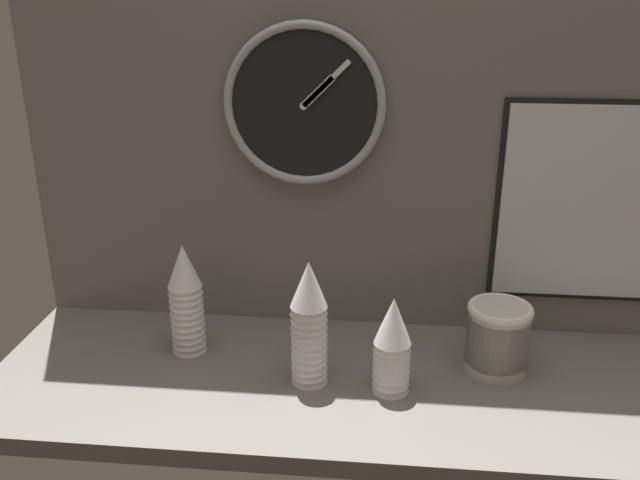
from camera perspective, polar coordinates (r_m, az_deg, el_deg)
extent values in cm
cube|color=slate|center=(151.45, 3.01, -12.00)|extent=(160.00, 56.00, 4.00)
cube|color=slate|center=(155.75, 3.90, 10.68)|extent=(160.00, 3.00, 105.00)
cone|color=white|center=(146.01, -0.91, -10.11)|extent=(7.82, 7.82, 10.00)
cone|color=white|center=(145.17, -0.91, -9.56)|extent=(7.82, 7.82, 10.00)
cone|color=white|center=(144.35, -0.92, -9.01)|extent=(7.82, 7.82, 10.00)
cone|color=white|center=(143.54, -0.92, -8.45)|extent=(7.82, 7.82, 10.00)
cone|color=white|center=(142.74, -0.92, -7.88)|extent=(7.82, 7.82, 10.00)
cone|color=white|center=(141.95, -0.93, -7.31)|extent=(7.82, 7.82, 10.00)
cone|color=white|center=(141.19, -0.93, -6.74)|extent=(7.82, 7.82, 10.00)
cone|color=white|center=(140.43, -0.94, -6.15)|extent=(7.82, 7.82, 10.00)
cone|color=white|center=(139.69, -0.94, -5.56)|extent=(7.82, 7.82, 10.00)
cone|color=white|center=(138.96, -0.94, -4.97)|extent=(7.82, 7.82, 10.00)
cone|color=white|center=(138.25, -0.95, -4.36)|extent=(7.82, 7.82, 10.00)
cone|color=white|center=(137.56, -0.95, -3.75)|extent=(7.82, 7.82, 10.00)
cone|color=white|center=(143.80, 6.01, -10.78)|extent=(7.82, 7.82, 10.00)
cone|color=white|center=(142.95, 6.03, -10.22)|extent=(7.82, 7.82, 10.00)
cone|color=white|center=(142.11, 6.06, -9.67)|extent=(7.82, 7.82, 10.00)
cone|color=white|center=(141.29, 6.08, -9.10)|extent=(7.82, 7.82, 10.00)
cone|color=white|center=(140.48, 6.11, -8.53)|extent=(7.82, 7.82, 10.00)
cone|color=white|center=(139.68, 6.14, -7.96)|extent=(7.82, 7.82, 10.00)
cone|color=white|center=(138.90, 6.16, -7.37)|extent=(7.82, 7.82, 10.00)
cone|color=white|center=(138.13, 6.19, -6.78)|extent=(7.82, 7.82, 10.00)
cone|color=white|center=(160.16, -11.01, -7.49)|extent=(7.82, 7.82, 10.00)
cone|color=white|center=(159.40, -11.05, -6.98)|extent=(7.82, 7.82, 10.00)
cone|color=white|center=(158.65, -11.09, -6.47)|extent=(7.82, 7.82, 10.00)
cone|color=white|center=(157.91, -11.13, -5.94)|extent=(7.82, 7.82, 10.00)
cone|color=white|center=(157.18, -11.17, -5.42)|extent=(7.82, 7.82, 10.00)
cone|color=white|center=(156.47, -11.22, -4.89)|extent=(7.82, 7.82, 10.00)
cone|color=white|center=(155.77, -11.26, -4.35)|extent=(7.82, 7.82, 10.00)
cone|color=white|center=(155.09, -11.30, -3.81)|extent=(7.82, 7.82, 10.00)
cone|color=white|center=(154.42, -11.34, -3.27)|extent=(7.82, 7.82, 10.00)
cone|color=white|center=(153.76, -11.39, -2.72)|extent=(7.82, 7.82, 10.00)
cone|color=white|center=(153.12, -11.43, -2.16)|extent=(7.82, 7.82, 10.00)
cylinder|color=beige|center=(156.35, 14.53, -9.72)|extent=(13.47, 13.47, 4.62)
cylinder|color=beige|center=(155.27, 14.60, -9.03)|extent=(13.47, 13.47, 4.62)
cylinder|color=beige|center=(154.21, 14.68, -8.34)|extent=(13.47, 13.47, 4.62)
cylinder|color=beige|center=(153.18, 14.75, -7.63)|extent=(13.47, 13.47, 4.62)
cylinder|color=beige|center=(152.17, 14.83, -6.92)|extent=(13.47, 13.47, 4.62)
cylinder|color=beige|center=(151.19, 14.91, -6.19)|extent=(13.47, 13.47, 4.62)
torus|color=white|center=(150.47, 14.96, -5.65)|extent=(14.06, 14.06, 1.66)
cylinder|color=black|center=(153.90, -1.32, 11.32)|extent=(35.95, 1.80, 35.95)
torus|color=#B2B2B7|center=(153.10, -1.35, 11.27)|extent=(36.49, 1.98, 36.49)
cube|color=white|center=(151.75, -0.16, 12.39)|extent=(7.55, 0.60, 7.45)
cube|color=white|center=(151.31, 0.54, 13.04)|extent=(10.80, 0.60, 10.63)
cylinder|color=white|center=(152.62, -1.38, 11.24)|extent=(1.80, 0.60, 1.80)
cube|color=black|center=(165.96, 22.62, 2.80)|extent=(47.37, 0.60, 47.35)
cube|color=white|center=(165.57, 22.66, 2.75)|extent=(44.97, 1.20, 44.95)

